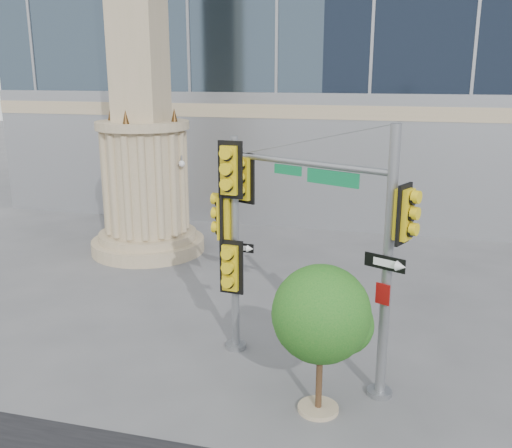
# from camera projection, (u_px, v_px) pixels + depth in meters

# --- Properties ---
(ground) EXTENTS (120.00, 120.00, 0.00)m
(ground) POSITION_uv_depth(u_px,v_px,m) (222.00, 390.00, 12.77)
(ground) COLOR #545456
(ground) RESTS_ON ground
(monument) EXTENTS (4.40, 4.40, 16.60)m
(monument) POSITION_uv_depth(u_px,v_px,m) (142.00, 110.00, 21.22)
(monument) COLOR tan
(monument) RESTS_ON ground
(main_signal_pole) EXTENTS (4.30, 2.25, 5.93)m
(main_signal_pole) POSITION_uv_depth(u_px,v_px,m) (344.00, 226.00, 12.28)
(main_signal_pole) COLOR slate
(main_signal_pole) RESTS_ON ground
(secondary_signal_pole) EXTENTS (0.94, 0.75, 5.44)m
(secondary_signal_pole) POSITION_uv_depth(u_px,v_px,m) (231.00, 230.00, 13.78)
(secondary_signal_pole) COLOR slate
(secondary_signal_pole) RESTS_ON ground
(street_tree) EXTENTS (2.06, 2.01, 3.20)m
(street_tree) POSITION_uv_depth(u_px,v_px,m) (323.00, 318.00, 11.45)
(street_tree) COLOR tan
(street_tree) RESTS_ON ground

